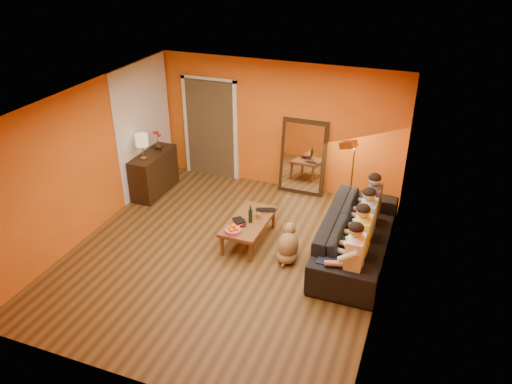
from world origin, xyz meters
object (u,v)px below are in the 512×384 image
at_px(person_mid_right, 367,222).
at_px(wine_bottle, 250,214).
at_px(floor_lamp, 352,179).
at_px(tumbler, 258,215).
at_px(sofa, 357,236).
at_px(person_mid_left, 361,240).
at_px(sideboard, 154,173).
at_px(laptop, 266,211).
at_px(coffee_table, 249,230).
at_px(table_lamp, 142,147).
at_px(person_far_left, 354,260).
at_px(vase, 158,145).
at_px(dog, 288,243).
at_px(person_far_right, 373,206).
at_px(mirror_frame, 303,157).

xyz_separation_m(person_mid_right, wine_bottle, (-1.87, -0.36, -0.03)).
xyz_separation_m(floor_lamp, tumbler, (-1.30, -1.44, -0.25)).
height_order(sofa, person_mid_left, person_mid_left).
bearing_deg(sideboard, laptop, -14.24).
height_order(sofa, coffee_table, sofa).
bearing_deg(table_lamp, person_far_left, -18.97).
bearing_deg(floor_lamp, sideboard, -149.16).
distance_m(table_lamp, vase, 0.57).
height_order(tumbler, laptop, tumbler).
bearing_deg(table_lamp, tumbler, -13.09).
distance_m(table_lamp, dog, 3.48).
relative_size(wine_bottle, vase, 1.74).
height_order(sideboard, person_far_right, person_far_right).
relative_size(mirror_frame, wine_bottle, 4.90).
xyz_separation_m(person_mid_right, tumbler, (-1.80, -0.19, -0.14)).
bearing_deg(person_far_right, sideboard, 178.01).
distance_m(mirror_frame, laptop, 1.78).
distance_m(dog, person_mid_right, 1.31).
relative_size(laptop, vase, 1.91).
height_order(person_mid_left, tumbler, person_mid_left).
relative_size(dog, person_mid_left, 0.52).
height_order(mirror_frame, dog, mirror_frame).
relative_size(table_lamp, coffee_table, 0.42).
bearing_deg(table_lamp, vase, 90.00).
bearing_deg(sideboard, person_mid_left, -15.99).
xyz_separation_m(mirror_frame, coffee_table, (-0.34, -2.10, -0.55)).
xyz_separation_m(tumbler, laptop, (0.06, 0.23, -0.03)).
xyz_separation_m(mirror_frame, vase, (-2.79, -0.83, 0.18)).
bearing_deg(floor_lamp, laptop, -112.93).
height_order(coffee_table, person_far_right, person_far_right).
relative_size(sofa, floor_lamp, 1.82).
bearing_deg(person_far_right, dog, -134.49).
bearing_deg(vase, coffee_table, -27.37).
relative_size(person_mid_left, person_far_right, 1.00).
xyz_separation_m(person_mid_left, person_far_right, (0.00, 1.10, 0.00)).
xyz_separation_m(person_far_right, vase, (-4.37, 0.40, 0.33)).
xyz_separation_m(person_far_left, tumbler, (-1.80, 0.91, -0.14)).
bearing_deg(mirror_frame, coffee_table, -99.28).
bearing_deg(laptop, tumbler, -123.95).
relative_size(floor_lamp, person_far_right, 1.18).
bearing_deg(table_lamp, floor_lamp, 12.24).
bearing_deg(person_mid_right, tumbler, -173.83).
bearing_deg(sofa, vase, 76.07).
bearing_deg(person_mid_right, person_far_right, 90.00).
relative_size(person_far_left, person_mid_left, 1.00).
bearing_deg(sideboard, floor_lamp, 7.93).
height_order(mirror_frame, sofa, mirror_frame).
distance_m(laptop, vase, 2.83).
distance_m(sideboard, table_lamp, 0.74).
bearing_deg(dog, person_far_left, -20.32).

